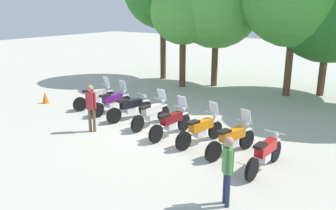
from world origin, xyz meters
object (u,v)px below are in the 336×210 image
object	(u,v)px
motorcycle_5	(201,129)
tree_1	(183,12)
motorcycle_2	(131,108)
person_0	(228,166)
motorcycle_6	(232,139)
tree_2	(217,2)
traffic_cone	(45,98)
motorcycle_3	(152,113)
person_1	(91,104)
motorcycle_0	(96,97)
motorcycle_7	(265,153)
tree_4	(331,6)
motorcycle_1	(112,102)
motorcycle_4	(171,122)

from	to	relation	value
motorcycle_5	tree_1	distance (m)	9.53
motorcycle_2	person_0	xyz separation A→B (m)	(6.00, -3.60, 0.49)
motorcycle_6	motorcycle_5	bearing A→B (deg)	95.92
tree_2	traffic_cone	distance (m)	10.39
motorcycle_3	tree_2	world-z (taller)	tree_2
motorcycle_3	tree_2	bearing A→B (deg)	12.30
motorcycle_6	person_1	xyz separation A→B (m)	(-5.12, -1.00, 0.52)
motorcycle_0	motorcycle_7	distance (m)	8.71
motorcycle_2	tree_1	size ratio (longest dim) A/B	0.35
motorcycle_5	person_1	bearing A→B (deg)	120.68
motorcycle_0	person_0	bearing A→B (deg)	-103.30
tree_1	tree_2	world-z (taller)	tree_2
motorcycle_2	motorcycle_5	world-z (taller)	motorcycle_5
tree_2	traffic_cone	size ratio (longest dim) A/B	13.19
tree_4	motorcycle_0	bearing A→B (deg)	-133.44
motorcycle_0	person_0	xyz separation A→B (m)	(8.44, -4.00, 0.47)
traffic_cone	person_1	bearing A→B (deg)	-17.06
person_0	tree_2	bearing A→B (deg)	-105.49
person_1	tree_1	xyz separation A→B (m)	(-1.33, 8.28, 3.17)
tree_4	motorcycle_3	bearing A→B (deg)	-115.47
motorcycle_0	motorcycle_1	size ratio (longest dim) A/B	0.99
motorcycle_6	motorcycle_7	world-z (taller)	motorcycle_6
motorcycle_4	motorcycle_6	xyz separation A→B (m)	(2.45, -0.26, 0.00)
motorcycle_7	motorcycle_0	bearing A→B (deg)	82.90
motorcycle_7	tree_2	distance (m)	11.71
motorcycle_4	tree_1	distance (m)	8.88
motorcycle_6	person_0	xyz separation A→B (m)	(1.11, -2.71, 0.47)
person_1	tree_2	bearing A→B (deg)	157.52
motorcycle_2	tree_4	size ratio (longest dim) A/B	0.29
motorcycle_0	motorcycle_3	distance (m)	3.70
motorcycle_1	motorcycle_2	xyz separation A→B (m)	(1.22, -0.21, -0.01)
motorcycle_5	motorcycle_6	size ratio (longest dim) A/B	1.01
tree_1	motorcycle_7	bearing A→B (deg)	-45.19
motorcycle_1	tree_2	size ratio (longest dim) A/B	0.30
motorcycle_0	tree_2	distance (m)	8.65
motorcycle_6	tree_4	distance (m)	10.46
tree_1	traffic_cone	world-z (taller)	tree_1
person_0	traffic_cone	distance (m)	11.49
motorcycle_3	motorcycle_7	size ratio (longest dim) A/B	1.00
motorcycle_0	motorcycle_4	bearing A→B (deg)	-89.92
motorcycle_6	tree_4	world-z (taller)	tree_4
motorcycle_3	motorcycle_5	distance (m)	2.50
motorcycle_4	person_0	size ratio (longest dim) A/B	1.29
motorcycle_2	motorcycle_5	bearing A→B (deg)	-85.34
motorcycle_4	motorcycle_0	bearing A→B (deg)	83.41
motorcycle_0	motorcycle_5	world-z (taller)	same
person_0	tree_4	world-z (taller)	tree_4
motorcycle_5	tree_1	bearing A→B (deg)	49.88
motorcycle_6	person_0	world-z (taller)	person_0
motorcycle_5	tree_4	bearing A→B (deg)	2.47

